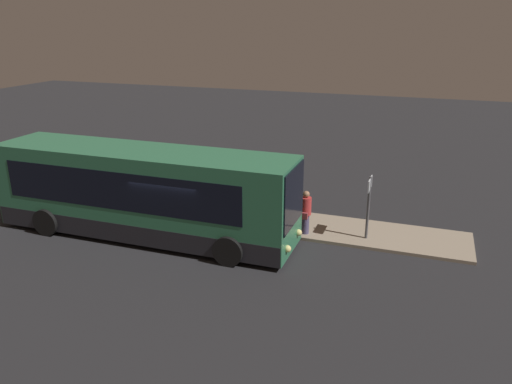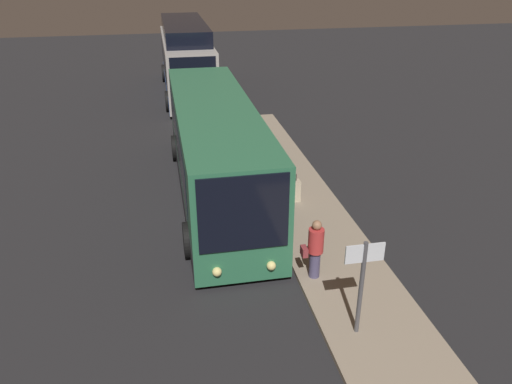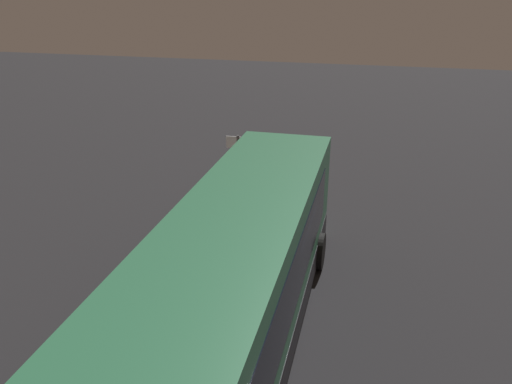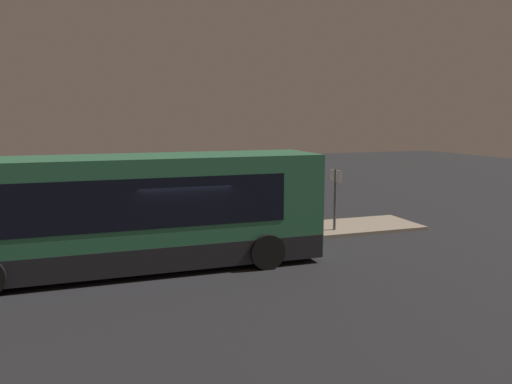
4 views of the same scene
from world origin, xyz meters
name	(u,v)px [view 2 (image 2 of 4)]	position (x,y,z in m)	size (l,w,h in m)	color
ground	(217,214)	(0.00, 0.00, 0.00)	(80.00, 80.00, 0.00)	#232326
platform	(302,204)	(0.00, 2.87, 0.06)	(20.00, 2.55, 0.12)	gray
bus_lead	(215,150)	(-1.55, 0.18, 1.63)	(11.41, 2.81, 3.27)	#2D704C
bus_second	(186,62)	(-15.65, 0.18, 1.86)	(10.64, 2.88, 4.08)	#B2ADA8
passenger_boarding	(281,170)	(-0.81, 2.33, 1.01)	(0.63, 0.69, 1.67)	#4C476B
passenger_waiting	(315,247)	(4.11, 2.02, 1.00)	(0.41, 0.58, 1.65)	#4C476B
suitcase	(296,190)	(-0.23, 2.71, 0.48)	(0.32, 0.28, 0.96)	beige
sign_post	(362,275)	(6.31, 2.35, 1.63)	(0.10, 0.85, 2.32)	#4C4C51
trash_bin	(277,165)	(-2.61, 2.61, 0.45)	(0.44, 0.44, 0.65)	#593319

